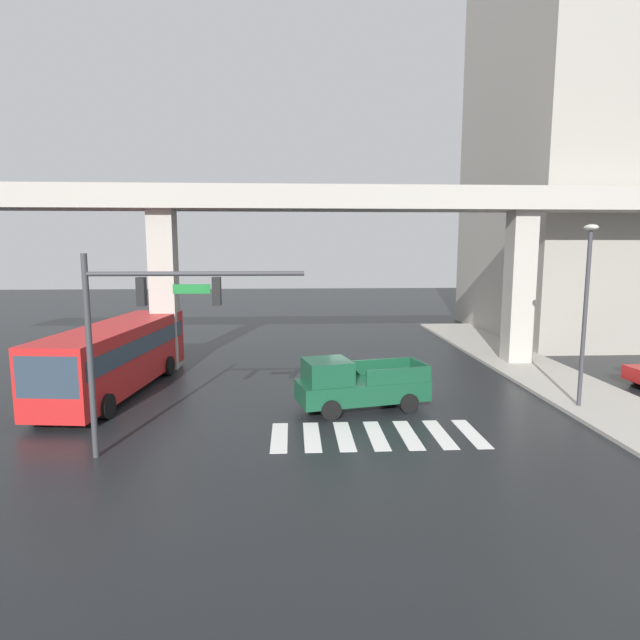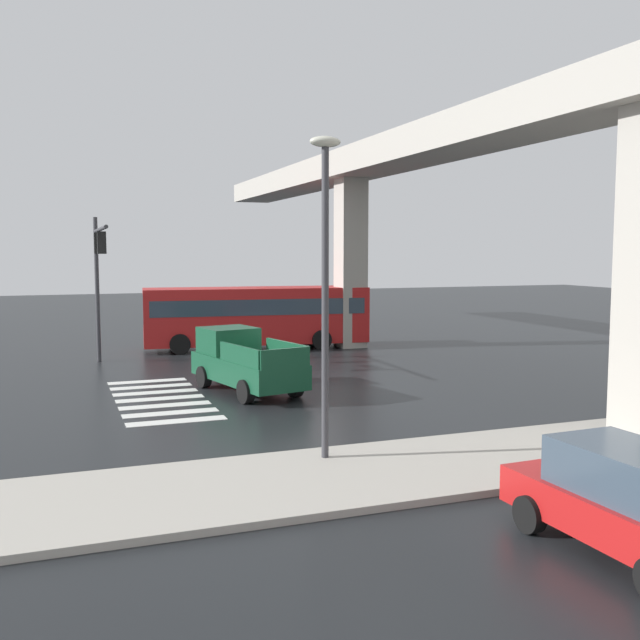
{
  "view_description": "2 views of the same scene",
  "coord_description": "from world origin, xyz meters",
  "px_view_note": "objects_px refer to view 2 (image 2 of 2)",
  "views": [
    {
      "loc": [
        -2.84,
        -21.65,
        6.35
      ],
      "look_at": [
        -1.44,
        4.04,
        2.76
      ],
      "focal_mm": 29.07,
      "sensor_mm": 36.0,
      "label": 1
    },
    {
      "loc": [
        23.25,
        -7.96,
        4.77
      ],
      "look_at": [
        -1.8,
        1.38,
        2.2
      ],
      "focal_mm": 40.35,
      "sensor_mm": 36.0,
      "label": 2
    }
  ],
  "objects_px": {
    "traffic_signal_mast": "(99,260)",
    "street_lamp_near_corner": "(325,261)",
    "pickup_truck": "(243,362)",
    "city_bus": "(256,313)",
    "sedan_red": "(629,502)"
  },
  "relations": [
    {
      "from": "sedan_red",
      "to": "street_lamp_near_corner",
      "type": "relative_size",
      "value": 0.6
    },
    {
      "from": "pickup_truck",
      "to": "street_lamp_near_corner",
      "type": "distance_m",
      "value": 9.59
    },
    {
      "from": "city_bus",
      "to": "street_lamp_near_corner",
      "type": "height_order",
      "value": "street_lamp_near_corner"
    },
    {
      "from": "traffic_signal_mast",
      "to": "street_lamp_near_corner",
      "type": "bearing_deg",
      "value": 13.73
    },
    {
      "from": "sedan_red",
      "to": "traffic_signal_mast",
      "type": "relative_size",
      "value": 0.67
    },
    {
      "from": "pickup_truck",
      "to": "street_lamp_near_corner",
      "type": "xyz_separation_m",
      "value": [
        8.89,
        -0.4,
        3.57
      ]
    },
    {
      "from": "sedan_red",
      "to": "street_lamp_near_corner",
      "type": "bearing_deg",
      "value": -156.02
    },
    {
      "from": "city_bus",
      "to": "traffic_signal_mast",
      "type": "bearing_deg",
      "value": -65.28
    },
    {
      "from": "city_bus",
      "to": "street_lamp_near_corner",
      "type": "xyz_separation_m",
      "value": [
        19.13,
        -3.68,
        2.83
      ]
    },
    {
      "from": "city_bus",
      "to": "street_lamp_near_corner",
      "type": "bearing_deg",
      "value": -10.89
    },
    {
      "from": "pickup_truck",
      "to": "sedan_red",
      "type": "relative_size",
      "value": 1.24
    },
    {
      "from": "pickup_truck",
      "to": "sedan_red",
      "type": "distance_m",
      "value": 15.26
    },
    {
      "from": "pickup_truck",
      "to": "sedan_red",
      "type": "xyz_separation_m",
      "value": [
        15.08,
        2.35,
        -0.14
      ]
    },
    {
      "from": "city_bus",
      "to": "traffic_signal_mast",
      "type": "height_order",
      "value": "traffic_signal_mast"
    },
    {
      "from": "pickup_truck",
      "to": "traffic_signal_mast",
      "type": "xyz_separation_m",
      "value": [
        -6.79,
        -4.24,
        3.4
      ]
    }
  ]
}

